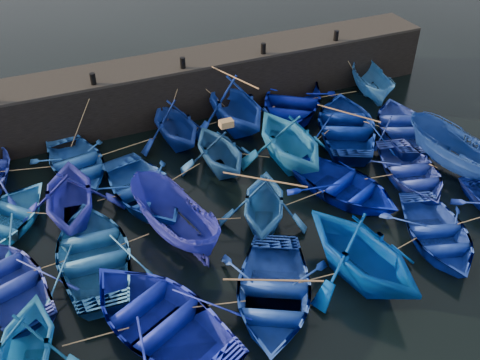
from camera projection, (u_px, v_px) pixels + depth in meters
name	position (u px, v px, depth m)	size (l,w,h in m)	color
ground	(277.00, 247.00, 18.55)	(120.00, 120.00, 0.00)	black
quay_wall	(179.00, 87.00, 25.51)	(26.00, 2.50, 2.50)	black
quay_top	(177.00, 62.00, 24.73)	(26.00, 2.50, 0.12)	black
bollard_1	(93.00, 79.00, 22.60)	(0.24, 0.24, 0.50)	black
bollard_2	(183.00, 63.00, 23.88)	(0.24, 0.24, 0.50)	black
bollard_3	(263.00, 48.00, 25.16)	(0.24, 0.24, 0.50)	black
bollard_4	(336.00, 35.00, 26.45)	(0.24, 0.24, 0.50)	black
boat_1	(76.00, 163.00, 21.80)	(3.20, 4.48, 0.93)	blue
boat_2	(175.00, 124.00, 23.21)	(3.38, 3.92, 2.06)	navy
boat_3	(235.00, 104.00, 24.11)	(4.19, 4.86, 2.56)	navy
boat_4	(291.00, 102.00, 25.68)	(4.14, 5.79, 1.20)	#010B7B
boat_5	(372.00, 84.00, 26.82)	(1.51, 4.00, 1.55)	#2C67AD
boat_6	(1.00, 221.00, 18.92)	(3.27, 4.57, 0.95)	blue
boat_7	(69.00, 195.00, 19.07)	(3.70, 4.29, 2.26)	#21279C
boat_8	(144.00, 190.00, 20.29)	(3.47, 4.85, 1.01)	#194BB1
boat_9	(220.00, 149.00, 21.64)	(3.28, 3.81, 2.00)	navy
boat_10	(290.00, 138.00, 21.86)	(4.08, 4.74, 2.49)	blue
boat_11	(347.00, 125.00, 24.01)	(3.95, 5.53, 1.15)	navy
boat_12	(403.00, 126.00, 24.11)	(3.40, 4.75, 0.98)	#203798
boat_13	(4.00, 280.00, 16.63)	(3.42, 4.78, 0.99)	#20309E
boat_14	(94.00, 253.00, 17.55)	(3.69, 5.15, 1.07)	#2261A1
boat_15	(173.00, 220.00, 18.35)	(1.70, 4.52, 1.75)	navy
boat_16	(264.00, 202.00, 18.96)	(3.20, 3.71, 1.95)	#1F5895
boat_17	(345.00, 186.00, 20.53)	(3.29, 4.59, 0.95)	#011398
boat_18	(411.00, 171.00, 21.36)	(3.16, 4.42, 0.92)	#293DB2
boat_19	(457.00, 155.00, 21.45)	(1.83, 4.85, 1.87)	navy
boat_20	(24.00, 348.00, 14.09)	(3.18, 3.69, 1.94)	blue
boat_21	(160.00, 317.00, 15.40)	(3.96, 5.54, 1.15)	#0C1999
boat_22	(273.00, 293.00, 16.21)	(3.53, 4.94, 1.02)	#193D9F
boat_23	(362.00, 250.00, 16.67)	(4.03, 4.68, 2.46)	#003B97
boat_24	(437.00, 233.00, 18.44)	(3.12, 4.37, 0.91)	#1736A6
wooden_crate	(226.00, 123.00, 21.05)	(0.54, 0.35, 0.28)	#9D7444
mooring_ropes	(221.00, 150.00, 21.81)	(18.63, 11.86, 2.10)	tan
loose_oars	(282.00, 151.00, 20.30)	(9.67, 12.13, 1.60)	#99724C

